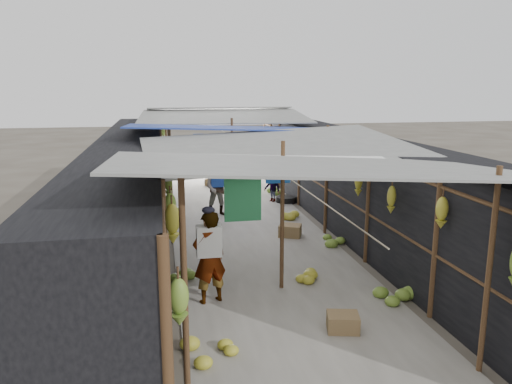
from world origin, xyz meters
TOP-DOWN VIEW (x-y plane):
  - aisle_slab at (0.00, 6.50)m, footprint 3.60×16.00m
  - stall_left at (-2.70, 6.50)m, footprint 1.40×15.00m
  - stall_right at (2.70, 6.50)m, footprint 1.40×15.00m
  - crate_near at (0.50, 1.31)m, footprint 0.52×0.46m
  - crate_mid at (0.92, 5.92)m, footprint 0.62×0.57m
  - crate_back at (-0.27, 12.34)m, footprint 0.51×0.47m
  - black_basin at (1.70, 9.37)m, footprint 0.61×0.61m
  - vendor_elderly at (-1.29, 2.66)m, footprint 0.66×0.54m
  - shopper_blue at (-0.50, 8.17)m, footprint 0.85×0.71m
  - vendor_seated at (1.30, 9.53)m, footprint 0.65×0.74m
  - market_canopy at (0.03, 6.83)m, footprint 5.62×15.20m
  - hanging_bananas at (-0.10, 5.98)m, footprint 3.95×14.16m
  - floor_bananas at (-0.02, 5.07)m, footprint 4.05×10.08m

SIDE VIEW (x-z plane):
  - aisle_slab at x=0.00m, z-range 0.00..0.02m
  - black_basin at x=1.70m, z-range 0.00..0.18m
  - crate_back at x=-0.27m, z-range 0.00..0.27m
  - crate_near at x=0.50m, z-range 0.00..0.27m
  - crate_mid at x=0.92m, z-range 0.00..0.30m
  - floor_bananas at x=-0.02m, z-range -0.02..0.34m
  - vendor_seated at x=1.30m, z-range 0.00..0.99m
  - vendor_elderly at x=-1.29m, z-range 0.00..1.56m
  - shopper_blue at x=-0.50m, z-range 0.00..1.58m
  - stall_left at x=-2.70m, z-range 0.00..2.30m
  - stall_right at x=2.70m, z-range 0.00..2.30m
  - hanging_bananas at x=-0.10m, z-range 1.25..2.07m
  - market_canopy at x=0.03m, z-range 1.03..3.79m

